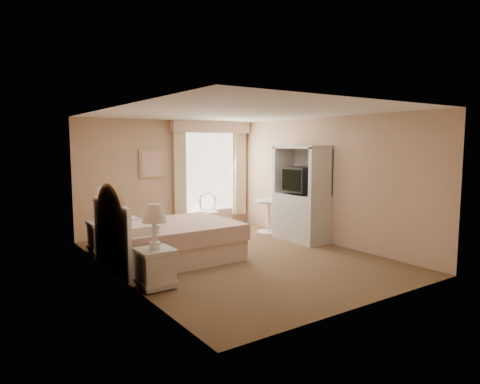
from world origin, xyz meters
TOP-DOWN VIEW (x-y plane):
  - room at (0.00, 0.00)m, footprint 4.21×5.51m
  - window at (1.05, 2.65)m, footprint 2.05×0.22m
  - framed_art at (-0.45, 2.71)m, footprint 0.52×0.04m
  - bed at (-1.12, 0.52)m, footprint 2.14×1.66m
  - nightstand_near at (-1.84, -0.69)m, footprint 0.48×0.48m
  - nightstand_far at (-1.84, 1.68)m, footprint 0.49×0.49m
  - round_table at (1.75, 1.35)m, footprint 0.69×0.69m
  - cafe_chair at (0.72, 2.25)m, footprint 0.53×0.53m
  - armoire at (1.81, 0.36)m, footprint 0.58×1.17m

SIDE VIEW (x-z plane):
  - bed at x=-1.12m, z-range -0.38..1.09m
  - nightstand_near at x=-1.84m, z-range -0.14..1.01m
  - nightstand_far at x=-1.84m, z-range -0.15..1.05m
  - round_table at x=1.75m, z-range 0.12..0.85m
  - cafe_chair at x=0.72m, z-range 0.07..0.94m
  - armoire at x=1.81m, z-range -0.17..1.78m
  - room at x=0.00m, z-range -0.01..2.50m
  - window at x=1.05m, z-range 0.09..2.60m
  - framed_art at x=-0.45m, z-range 1.24..1.86m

